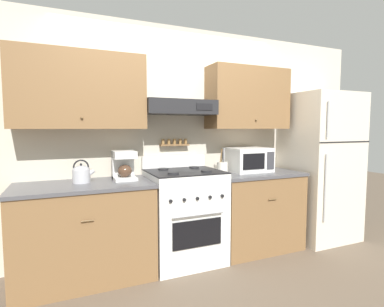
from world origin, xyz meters
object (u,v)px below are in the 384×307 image
at_px(refrigerator, 320,167).
at_px(tea_kettle, 81,173).
at_px(stove_range, 184,215).
at_px(microwave, 248,159).
at_px(coffee_maker, 124,165).
at_px(utensil_crock, 222,167).

height_order(refrigerator, tea_kettle, refrigerator).
distance_m(stove_range, microwave, 1.03).
height_order(tea_kettle, coffee_maker, coffee_maker).
bearing_deg(refrigerator, tea_kettle, 177.61).
relative_size(stove_range, tea_kettle, 5.03).
height_order(stove_range, microwave, microwave).
height_order(coffee_maker, utensil_crock, coffee_maker).
xyz_separation_m(stove_range, tea_kettle, (-1.01, 0.08, 0.50)).
xyz_separation_m(refrigerator, tea_kettle, (-2.87, 0.12, 0.07)).
relative_size(tea_kettle, microwave, 0.46).
bearing_deg(tea_kettle, stove_range, -4.54).
height_order(stove_range, refrigerator, refrigerator).
bearing_deg(tea_kettle, coffee_maker, 4.10).
bearing_deg(refrigerator, coffee_maker, 176.55).
height_order(refrigerator, utensil_crock, refrigerator).
bearing_deg(utensil_crock, tea_kettle, -180.00).
height_order(refrigerator, microwave, refrigerator).
bearing_deg(microwave, coffee_maker, 179.57).
height_order(tea_kettle, utensil_crock, utensil_crock).
xyz_separation_m(tea_kettle, microwave, (1.87, 0.02, 0.05)).
xyz_separation_m(tea_kettle, utensil_crock, (1.51, 0.00, -0.02)).
height_order(refrigerator, coffee_maker, refrigerator).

